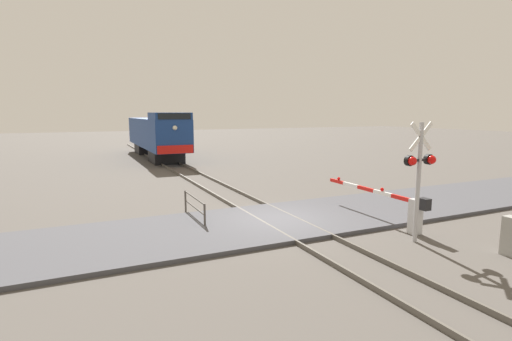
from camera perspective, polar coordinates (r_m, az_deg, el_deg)
ground_plane at (r=15.25m, az=3.43°, el=-7.59°), size 160.00×160.00×0.00m
rail_track_left at (r=14.91m, az=0.98°, el=-7.64°), size 0.08×80.00×0.15m
rail_track_right at (r=15.57m, az=5.77°, el=-6.99°), size 0.08×80.00×0.15m
road_surface at (r=15.23m, az=3.43°, el=-7.32°), size 36.00×4.92×0.15m
locomotive at (r=37.66m, az=-14.29°, el=5.13°), size 2.93×15.31×4.20m
crossing_signal at (r=13.54m, az=22.74°, el=0.25°), size 1.18×0.33×3.93m
crossing_gate at (r=15.16m, az=20.48°, el=-4.94°), size 0.36×5.50×1.35m
utility_cabinet at (r=13.94m, az=33.18°, el=-8.02°), size 0.37×0.43×1.18m
guard_railing at (r=15.61m, az=-8.99°, el=-4.93°), size 0.08×2.76×0.95m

